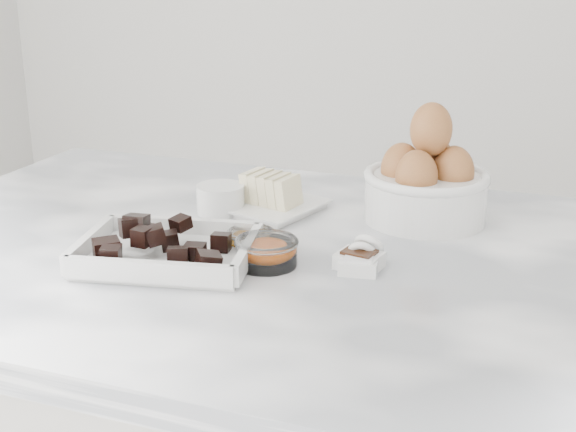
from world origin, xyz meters
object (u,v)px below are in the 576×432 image
object	(u,v)px
vanilla_spoon	(362,256)
sugar_ramekin	(221,198)
butter_plate	(268,197)
zest_bowl	(267,251)
chocolate_dish	(167,245)
egg_bowl	(426,183)
salt_spoon	(359,262)
honey_bowl	(251,240)

from	to	relation	value
vanilla_spoon	sugar_ramekin	bearing A→B (deg)	153.08
butter_plate	zest_bowl	distance (m)	0.23
sugar_ramekin	chocolate_dish	bearing A→B (deg)	-83.98
sugar_ramekin	vanilla_spoon	size ratio (longest dim) A/B	0.99
egg_bowl	vanilla_spoon	xyz separation A→B (m)	(-0.04, -0.22, -0.05)
chocolate_dish	sugar_ramekin	bearing A→B (deg)	96.02
vanilla_spoon	egg_bowl	bearing A→B (deg)	79.45
butter_plate	zest_bowl	xyz separation A→B (m)	(0.09, -0.22, -0.00)
zest_bowl	chocolate_dish	bearing A→B (deg)	-163.96
zest_bowl	salt_spoon	world-z (taller)	same
chocolate_dish	honey_bowl	size ratio (longest dim) A/B	3.82
egg_bowl	zest_bowl	size ratio (longest dim) A/B	2.23
chocolate_dish	vanilla_spoon	size ratio (longest dim) A/B	3.42
egg_bowl	honey_bowl	xyz separation A→B (m)	(-0.20, -0.22, -0.04)
butter_plate	chocolate_dish	bearing A→B (deg)	-99.57
zest_bowl	vanilla_spoon	bearing A→B (deg)	18.92
egg_bowl	butter_plate	bearing A→B (deg)	-170.48
zest_bowl	salt_spoon	distance (m)	0.12
butter_plate	egg_bowl	size ratio (longest dim) A/B	0.95
chocolate_dish	sugar_ramekin	world-z (taller)	chocolate_dish
butter_plate	sugar_ramekin	size ratio (longest dim) A/B	2.41
honey_bowl	vanilla_spoon	distance (m)	0.16
chocolate_dish	salt_spoon	distance (m)	0.26
honey_bowl	zest_bowl	world-z (taller)	zest_bowl
honey_bowl	zest_bowl	distance (m)	0.06
sugar_ramekin	salt_spoon	distance (m)	0.31
butter_plate	sugar_ramekin	bearing A→B (deg)	-150.24
zest_bowl	salt_spoon	size ratio (longest dim) A/B	1.31
sugar_ramekin	vanilla_spoon	world-z (taller)	sugar_ramekin
sugar_ramekin	zest_bowl	distance (m)	0.23
butter_plate	salt_spoon	world-z (taller)	butter_plate
sugar_ramekin	zest_bowl	xyz separation A→B (m)	(0.15, -0.18, -0.00)
chocolate_dish	zest_bowl	xyz separation A→B (m)	(0.13, 0.04, -0.00)
egg_bowl	zest_bowl	xyz separation A→B (m)	(-0.16, -0.26, -0.04)
vanilla_spoon	salt_spoon	size ratio (longest dim) A/B	1.16
butter_plate	egg_bowl	world-z (taller)	egg_bowl
sugar_ramekin	egg_bowl	distance (m)	0.32
zest_bowl	vanilla_spoon	size ratio (longest dim) A/B	1.13
egg_bowl	honey_bowl	bearing A→B (deg)	-133.06
sugar_ramekin	vanilla_spoon	bearing A→B (deg)	-26.92
vanilla_spoon	honey_bowl	bearing A→B (deg)	179.43
sugar_ramekin	vanilla_spoon	distance (m)	0.31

